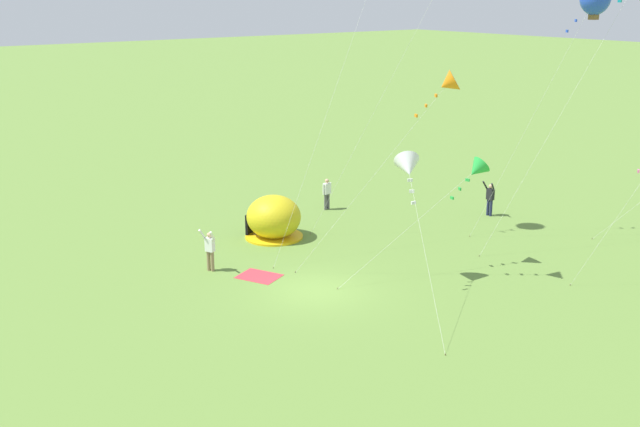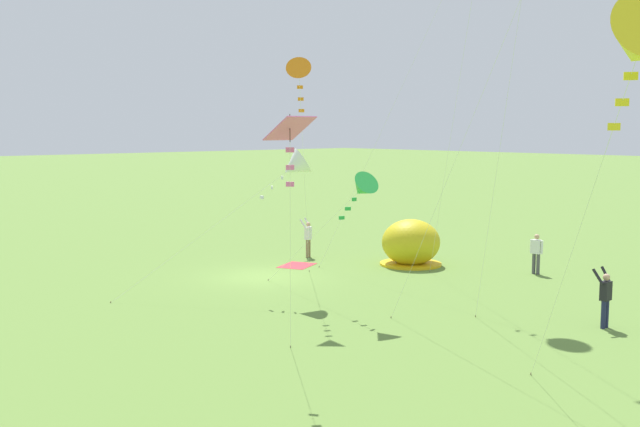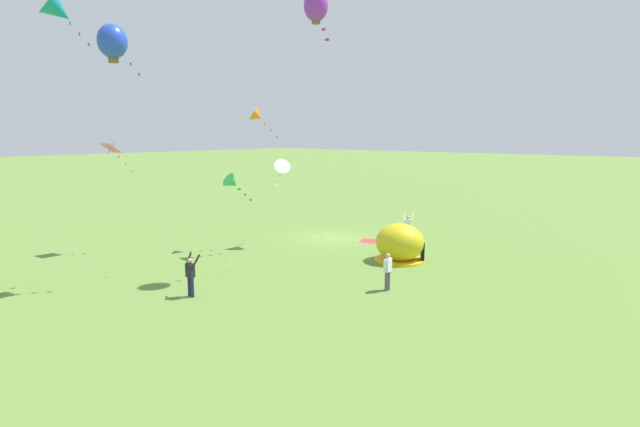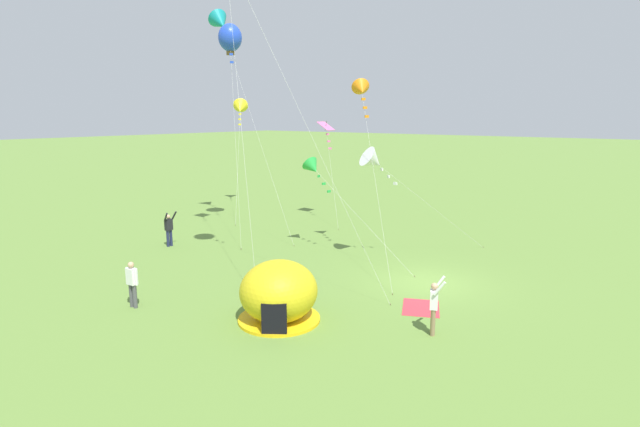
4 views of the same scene
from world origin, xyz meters
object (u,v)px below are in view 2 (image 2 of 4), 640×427
(kite_green, at_px, (362,188))
(person_near_tent, at_px, (605,297))
(person_with_toddler, at_px, (308,237))
(kite_orange, at_px, (299,73))
(kite_white, at_px, (294,166))
(person_strolling, at_px, (536,252))
(popup_tent, at_px, (411,243))
(kite_pink, at_px, (290,137))

(kite_green, bearing_deg, person_near_tent, 125.14)
(person_with_toddler, xyz_separation_m, kite_orange, (6.58, 7.05, 7.07))
(person_near_tent, distance_m, kite_white, 11.50)
(person_strolling, distance_m, person_with_toddler, 10.65)
(popup_tent, relative_size, kite_pink, 0.43)
(kite_pink, distance_m, kite_white, 9.93)
(kite_green, relative_size, kite_pink, 1.09)
(popup_tent, xyz_separation_m, kite_pink, (14.40, 8.67, 4.98))
(kite_orange, distance_m, kite_green, 4.63)
(person_near_tent, xyz_separation_m, kite_green, (4.42, -6.28, 3.24))
(person_near_tent, height_order, kite_pink, kite_pink)
(person_with_toddler, bearing_deg, kite_green, 57.68)
(popup_tent, bearing_deg, kite_orange, 15.36)
(popup_tent, height_order, kite_green, kite_green)
(kite_pink, bearing_deg, kite_orange, -132.11)
(popup_tent, distance_m, person_strolling, 5.53)
(popup_tent, height_order, person_near_tent, popup_tent)
(person_near_tent, height_order, kite_white, kite_white)
(person_near_tent, distance_m, kite_pink, 11.99)
(person_strolling, xyz_separation_m, person_near_tent, (6.12, 6.20, 0.03))
(kite_green, bearing_deg, person_strolling, 179.58)
(person_with_toddler, height_order, kite_pink, kite_pink)
(person_with_toddler, bearing_deg, person_strolling, 114.84)
(kite_pink, bearing_deg, person_strolling, -167.68)
(person_with_toddler, relative_size, kite_pink, 0.29)
(person_near_tent, bearing_deg, person_with_toddler, -95.93)
(person_near_tent, bearing_deg, kite_orange, -60.75)
(person_with_toddler, relative_size, kite_white, 0.29)
(popup_tent, relative_size, kite_orange, 0.33)
(kite_orange, xyz_separation_m, kite_green, (-0.52, 2.54, -3.84))
(person_near_tent, bearing_deg, kite_white, -67.42)
(person_with_toddler, distance_m, kite_pink, 18.77)
(popup_tent, bearing_deg, person_strolling, 114.90)
(person_strolling, relative_size, kite_white, 0.26)
(kite_green, distance_m, kite_pink, 7.43)
(popup_tent, distance_m, person_near_tent, 11.84)
(kite_white, bearing_deg, person_with_toddler, -134.83)
(kite_green, xyz_separation_m, kite_pink, (6.18, 3.73, 1.75))
(kite_orange, height_order, kite_pink, kite_orange)
(popup_tent, bearing_deg, kite_green, 31.00)
(person_strolling, xyz_separation_m, kite_pink, (16.72, 3.65, 5.02))
(person_near_tent, xyz_separation_m, kite_pink, (10.60, -2.55, 4.98))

